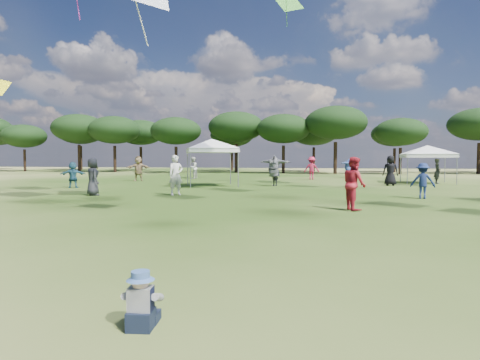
# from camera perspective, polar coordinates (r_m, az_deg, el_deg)

# --- Properties ---
(tree_line) EXTENTS (108.78, 17.63, 7.77)m
(tree_line) POSITION_cam_1_polar(r_m,az_deg,el_deg) (49.45, 12.27, 7.31)
(tree_line) COLOR black
(tree_line) RESTS_ON ground
(tent_left) EXTENTS (5.69, 5.69, 3.24)m
(tent_left) POSITION_cam_1_polar(r_m,az_deg,el_deg) (25.14, -4.06, 5.57)
(tent_left) COLOR gray
(tent_left) RESTS_ON ground
(tent_right) EXTENTS (6.45, 6.45, 2.92)m
(tent_right) POSITION_cam_1_polar(r_m,az_deg,el_deg) (30.72, 25.11, 4.25)
(tent_right) COLOR gray
(tent_right) RESTS_ON ground
(toddler) EXTENTS (0.41, 0.45, 0.59)m
(toddler) POSITION_cam_1_polar(r_m,az_deg,el_deg) (4.35, -13.82, -16.54)
(toddler) COLOR black
(toddler) RESTS_ON ground
(festival_crowd) EXTENTS (27.25, 24.46, 1.93)m
(festival_crowd) POSITION_cam_1_polar(r_m,az_deg,el_deg) (26.27, 6.81, 1.29)
(festival_crowd) COLOR black
(festival_crowd) RESTS_ON ground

